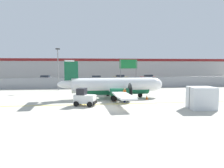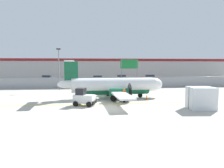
{
  "view_description": "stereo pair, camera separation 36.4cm",
  "coord_description": "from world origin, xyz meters",
  "px_view_note": "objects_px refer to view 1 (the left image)",
  "views": [
    {
      "loc": [
        -2.25,
        -19.95,
        4.33
      ],
      "look_at": [
        0.82,
        6.89,
        1.8
      ],
      "focal_mm": 32.0,
      "sensor_mm": 36.0,
      "label": 1
    },
    {
      "loc": [
        -1.89,
        -19.99,
        4.33
      ],
      "look_at": [
        0.82,
        6.89,
        1.8
      ],
      "focal_mm": 32.0,
      "sensor_mm": 36.0,
      "label": 2
    }
  ],
  "objects_px": {
    "baggage_tug": "(84,98)",
    "apron_light_pole": "(58,66)",
    "highway_sign": "(128,66)",
    "traffic_cone_far_left": "(147,97)",
    "cargo_container": "(201,98)",
    "traffic_cone_near_left": "(94,100)",
    "ground_crew_worker": "(125,94)",
    "parked_car_3": "(120,78)",
    "commuter_airplane": "(115,86)",
    "parked_car_1": "(65,81)",
    "traffic_cone_near_right": "(128,94)",
    "parked_car_0": "(46,78)",
    "parked_car_4": "(148,78)",
    "parked_car_2": "(96,79)"
  },
  "relations": [
    {
      "from": "ground_crew_worker",
      "to": "traffic_cone_near_right",
      "type": "height_order",
      "value": "ground_crew_worker"
    },
    {
      "from": "traffic_cone_near_right",
      "to": "traffic_cone_near_left",
      "type": "bearing_deg",
      "value": -137.24
    },
    {
      "from": "apron_light_pole",
      "to": "highway_sign",
      "type": "height_order",
      "value": "apron_light_pole"
    },
    {
      "from": "parked_car_0",
      "to": "parked_car_4",
      "type": "distance_m",
      "value": 28.18
    },
    {
      "from": "cargo_container",
      "to": "traffic_cone_far_left",
      "type": "xyz_separation_m",
      "value": [
        -3.77,
        6.05,
        -0.79
      ]
    },
    {
      "from": "baggage_tug",
      "to": "parked_car_2",
      "type": "relative_size",
      "value": 0.59
    },
    {
      "from": "traffic_cone_near_left",
      "to": "apron_light_pole",
      "type": "bearing_deg",
      "value": 115.31
    },
    {
      "from": "traffic_cone_far_left",
      "to": "apron_light_pole",
      "type": "relative_size",
      "value": 0.09
    },
    {
      "from": "commuter_airplane",
      "to": "baggage_tug",
      "type": "distance_m",
      "value": 5.96
    },
    {
      "from": "traffic_cone_far_left",
      "to": "parked_car_1",
      "type": "relative_size",
      "value": 0.15
    },
    {
      "from": "parked_car_0",
      "to": "apron_light_pole",
      "type": "relative_size",
      "value": 0.6
    },
    {
      "from": "commuter_airplane",
      "to": "parked_car_1",
      "type": "distance_m",
      "value": 21.12
    },
    {
      "from": "baggage_tug",
      "to": "apron_light_pole",
      "type": "relative_size",
      "value": 0.35
    },
    {
      "from": "parked_car_0",
      "to": "apron_light_pole",
      "type": "xyz_separation_m",
      "value": [
        6.27,
        -19.54,
        3.41
      ]
    },
    {
      "from": "traffic_cone_near_left",
      "to": "parked_car_2",
      "type": "distance_m",
      "value": 29.08
    },
    {
      "from": "parked_car_4",
      "to": "ground_crew_worker",
      "type": "bearing_deg",
      "value": 68.78
    },
    {
      "from": "parked_car_2",
      "to": "parked_car_3",
      "type": "distance_m",
      "value": 7.44
    },
    {
      "from": "baggage_tug",
      "to": "ground_crew_worker",
      "type": "xyz_separation_m",
      "value": [
        4.65,
        1.44,
        0.1
      ]
    },
    {
      "from": "commuter_airplane",
      "to": "parked_car_0",
      "type": "bearing_deg",
      "value": 113.33
    },
    {
      "from": "traffic_cone_far_left",
      "to": "parked_car_0",
      "type": "bearing_deg",
      "value": 121.7
    },
    {
      "from": "traffic_cone_near_right",
      "to": "parked_car_4",
      "type": "height_order",
      "value": "parked_car_4"
    },
    {
      "from": "parked_car_1",
      "to": "parked_car_4",
      "type": "distance_m",
      "value": 23.98
    },
    {
      "from": "ground_crew_worker",
      "to": "apron_light_pole",
      "type": "distance_m",
      "value": 16.24
    },
    {
      "from": "traffic_cone_far_left",
      "to": "parked_car_1",
      "type": "bearing_deg",
      "value": 121.58
    },
    {
      "from": "baggage_tug",
      "to": "ground_crew_worker",
      "type": "height_order",
      "value": "baggage_tug"
    },
    {
      "from": "parked_car_1",
      "to": "apron_light_pole",
      "type": "relative_size",
      "value": 0.6
    },
    {
      "from": "commuter_airplane",
      "to": "parked_car_3",
      "type": "xyz_separation_m",
      "value": [
        5.36,
        29.05,
        -0.71
      ]
    },
    {
      "from": "parked_car_2",
      "to": "highway_sign",
      "type": "xyz_separation_m",
      "value": [
        6.09,
        -12.54,
        3.24
      ]
    },
    {
      "from": "cargo_container",
      "to": "traffic_cone_far_left",
      "type": "height_order",
      "value": "cargo_container"
    },
    {
      "from": "parked_car_4",
      "to": "cargo_container",
      "type": "bearing_deg",
      "value": 81.44
    },
    {
      "from": "commuter_airplane",
      "to": "baggage_tug",
      "type": "height_order",
      "value": "commuter_airplane"
    },
    {
      "from": "baggage_tug",
      "to": "traffic_cone_near_right",
      "type": "distance_m",
      "value": 8.63
    },
    {
      "from": "commuter_airplane",
      "to": "cargo_container",
      "type": "distance_m",
      "value": 10.73
    },
    {
      "from": "parked_car_1",
      "to": "apron_light_pole",
      "type": "xyz_separation_m",
      "value": [
        0.01,
        -9.51,
        3.41
      ]
    },
    {
      "from": "parked_car_1",
      "to": "apron_light_pole",
      "type": "bearing_deg",
      "value": -96.4
    },
    {
      "from": "highway_sign",
      "to": "traffic_cone_far_left",
      "type": "bearing_deg",
      "value": -92.15
    },
    {
      "from": "ground_crew_worker",
      "to": "parked_car_3",
      "type": "height_order",
      "value": "same"
    },
    {
      "from": "ground_crew_worker",
      "to": "parked_car_2",
      "type": "relative_size",
      "value": 0.39
    },
    {
      "from": "baggage_tug",
      "to": "ground_crew_worker",
      "type": "bearing_deg",
      "value": 37.13
    },
    {
      "from": "parked_car_4",
      "to": "baggage_tug",
      "type": "bearing_deg",
      "value": 62.95
    },
    {
      "from": "cargo_container",
      "to": "traffic_cone_near_left",
      "type": "relative_size",
      "value": 4.03
    },
    {
      "from": "commuter_airplane",
      "to": "traffic_cone_near_right",
      "type": "xyz_separation_m",
      "value": [
        2.1,
        1.74,
        -1.29
      ]
    },
    {
      "from": "cargo_container",
      "to": "apron_light_pole",
      "type": "xyz_separation_m",
      "value": [
        -16.41,
        17.13,
        3.2
      ]
    },
    {
      "from": "parked_car_4",
      "to": "commuter_airplane",
      "type": "bearing_deg",
      "value": 65.46
    },
    {
      "from": "parked_car_1",
      "to": "parked_car_4",
      "type": "bearing_deg",
      "value": 17.45
    },
    {
      "from": "apron_light_pole",
      "to": "parked_car_0",
      "type": "bearing_deg",
      "value": 107.78
    },
    {
      "from": "parked_car_3",
      "to": "parked_car_0",
      "type": "bearing_deg",
      "value": 177.88
    },
    {
      "from": "parked_car_4",
      "to": "parked_car_1",
      "type": "bearing_deg",
      "value": 23.95
    },
    {
      "from": "traffic_cone_near_left",
      "to": "parked_car_4",
      "type": "distance_m",
      "value": 35.53
    },
    {
      "from": "ground_crew_worker",
      "to": "apron_light_pole",
      "type": "bearing_deg",
      "value": 167.7
    }
  ]
}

